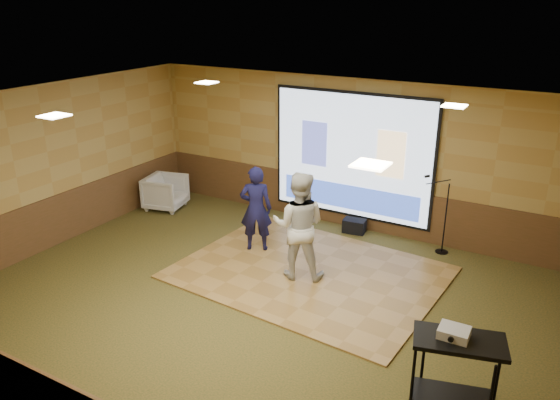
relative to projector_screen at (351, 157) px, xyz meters
The scene contains 17 objects.
ground 3.74m from the projector_screen, 90.00° to the right, with size 9.00×9.00×0.00m, color #273216.
room_shell 3.49m from the projector_screen, 90.00° to the right, with size 9.04×7.04×3.02m.
wainscot_back 1.00m from the projector_screen, 90.00° to the left, with size 9.00×0.04×0.95m, color #4C3719.
wainscot_left 5.73m from the projector_screen, 142.51° to the right, with size 0.04×7.00×0.95m, color #4C3719.
projector_screen is the anchor object (origin of this frame).
downlight_nw 3.12m from the projector_screen, 143.35° to the right, with size 0.32×0.32×0.02m, color beige.
downlight_ne 3.12m from the projector_screen, 36.65° to the right, with size 0.32×0.32×0.02m, color beige.
downlight_sw 5.61m from the projector_screen, 114.02° to the right, with size 0.32×0.32×0.02m, color beige.
downlight_se 5.61m from the projector_screen, 65.98° to the right, with size 0.32×0.32×0.02m, color beige.
dance_floor 2.64m from the projector_screen, 84.41° to the right, with size 4.25×3.24×0.03m, color olive.
player_left 2.23m from the projector_screen, 119.24° to the right, with size 0.58×0.38×1.59m, color #13123B.
player_right 2.45m from the projector_screen, 87.28° to the right, with size 0.89×0.69×1.82m, color beige.
av_table 5.44m from the projector_screen, 54.55° to the right, with size 0.97×0.51×1.02m.
projector 5.35m from the projector_screen, 55.14° to the right, with size 0.32×0.27×0.11m, color silver.
mic_stand 2.17m from the projector_screen, ahead, with size 0.57×0.23×1.45m.
banquet_chair 4.20m from the projector_screen, 164.86° to the right, with size 0.79×0.82×0.74m, color gray.
duffel_bag 1.37m from the projector_screen, 43.59° to the right, with size 0.43×0.29×0.27m, color black.
Camera 1 is at (3.90, -6.17, 4.47)m, focal length 35.00 mm.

